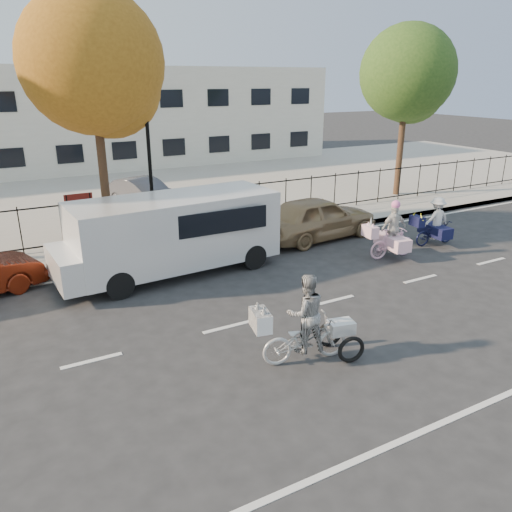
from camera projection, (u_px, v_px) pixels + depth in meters
ground at (228, 327)px, 11.30m from camera, size 120.00×120.00×0.00m
road_markings at (228, 327)px, 11.30m from camera, size 60.00×9.52×0.01m
curb at (157, 258)px, 15.45m from camera, size 60.00×0.10×0.15m
sidewalk at (147, 248)px, 16.32m from camera, size 60.00×2.20×0.15m
parking_lot at (91, 195)px, 23.67m from camera, size 60.00×15.60×0.15m
iron_fence at (136, 216)px, 16.95m from camera, size 58.00×0.06×1.50m
building at (53, 118)px, 30.96m from camera, size 34.00×10.00×6.00m
lamppost at (149, 151)px, 16.10m from camera, size 0.36×0.36×4.33m
street_sign at (80, 210)px, 15.61m from camera, size 0.85×0.06×1.80m
zebra_trike at (306, 328)px, 9.75m from camera, size 2.15×1.11×1.84m
unicorn_bike at (392, 237)px, 15.45m from camera, size 1.84×1.29×1.84m
bull_bike at (435, 226)px, 16.71m from camera, size 1.77×1.22×1.62m
white_van at (172, 232)px, 14.07m from camera, size 6.36×2.46×2.22m
gold_sedan at (317, 218)px, 17.30m from camera, size 4.58×2.17×1.51m
lot_car_c at (144, 194)px, 20.81m from camera, size 2.56×4.04×1.26m
tree_mid at (97, 70)px, 15.17m from camera, size 4.34×4.34×7.96m
tree_east at (408, 78)px, 21.98m from camera, size 4.16×4.16×7.63m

